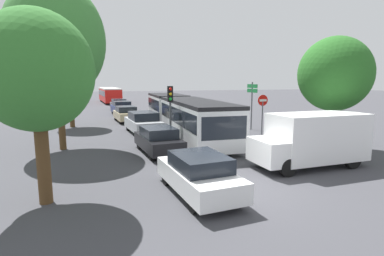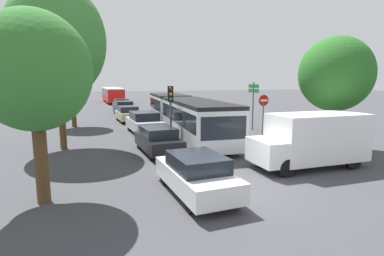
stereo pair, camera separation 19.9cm
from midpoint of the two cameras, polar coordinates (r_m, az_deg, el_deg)
name	(u,v)px [view 2 (the right image)]	position (r m, az deg, el deg)	size (l,w,h in m)	color
ground_plane	(240,187)	(10.85, 9.60, -11.07)	(200.00, 200.00, 0.00)	#3D3D42
articulated_bus	(182,112)	(21.80, -1.58, 3.07)	(3.49, 17.04, 2.51)	silver
city_bus_rear	(112,94)	(53.36, -14.81, 6.29)	(3.14, 11.76, 2.51)	red
queued_car_white	(196,174)	(9.87, 1.41, -8.77)	(1.91, 4.00, 1.35)	white
queued_car_black	(158,140)	(15.49, -6.09, -2.26)	(1.92, 4.02, 1.36)	black
queued_car_silver	(144,122)	(21.51, -8.84, 1.07)	(2.15, 4.51, 1.53)	#B7BABF
queued_car_tan	(128,114)	(27.94, -11.95, 2.67)	(1.99, 4.17, 1.41)	tan
queued_car_navy	(124,108)	(33.83, -12.70, 3.79)	(2.10, 4.41, 1.49)	navy
queued_car_graphite	(121,104)	(39.59, -13.18, 4.43)	(1.97, 4.13, 1.40)	#47474C
white_van	(312,139)	(13.86, 22.32, -1.90)	(5.01, 2.03, 2.31)	white
traffic_light	(171,102)	(17.24, -3.77, 4.98)	(0.35, 0.38, 3.40)	#56595E
no_entry_sign	(263,110)	(19.57, 13.72, 3.40)	(0.70, 0.08, 2.82)	#56595E
direction_sign_post	(253,96)	(23.06, 11.84, 5.96)	(0.10, 1.40, 3.60)	#56595E
tree_left_near	(32,75)	(9.93, -27.63, 8.97)	(3.26, 3.26, 5.74)	#51381E
tree_left_mid	(57,41)	(17.59, -24.07, 14.93)	(4.99, 4.99, 8.77)	#51381E
tree_left_far	(71,69)	(25.87, -21.86, 10.45)	(3.72, 3.72, 6.74)	#51381E
tree_right_near	(335,76)	(17.59, 25.81, 8.90)	(3.76, 3.76, 6.00)	#51381E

